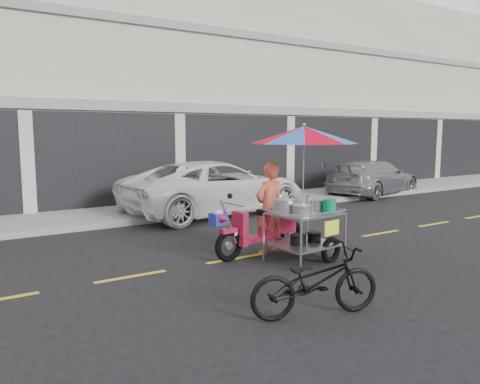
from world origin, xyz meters
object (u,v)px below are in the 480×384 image
food_vendor_rig (290,174)px  white_pickup (216,187)px  silver_pickup (373,177)px  near_bicycle (315,281)px

food_vendor_rig → white_pickup: bearing=70.5°
white_pickup → silver_pickup: size_ratio=1.22×
white_pickup → near_bicycle: 7.71m
silver_pickup → near_bicycle: (-9.61, -7.52, -0.20)m
near_bicycle → silver_pickup: bearing=-35.6°
white_pickup → food_vendor_rig: (-1.19, -4.83, 0.81)m
silver_pickup → food_vendor_rig: bearing=109.3°
silver_pickup → near_bicycle: 12.20m
near_bicycle → food_vendor_rig: food_vendor_rig is taller
near_bicycle → food_vendor_rig: (1.50, 2.38, 1.11)m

